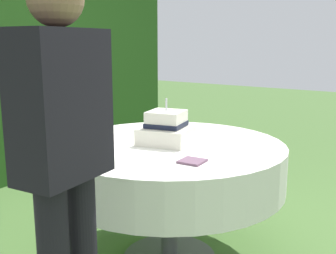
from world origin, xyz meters
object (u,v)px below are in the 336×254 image
Objects in this scene: cake_table at (170,164)px; standing_person at (64,158)px; wedding_cake at (166,129)px; serving_plate_near at (105,139)px; serving_plate_far at (145,131)px; napkin_stack at (192,161)px.

cake_table is 1.05m from standing_person.
serving_plate_near is (-0.15, 0.36, -0.08)m from wedding_cake.
standing_person is at bearing -167.68° from cake_table.
serving_plate_far is 0.76m from napkin_stack.
serving_plate_near is (-0.16, 0.38, 0.14)m from cake_table.
wedding_cake is 0.34m from serving_plate_far.
standing_person reaches higher than serving_plate_far.
wedding_cake is 3.44× the size of serving_plate_near.
serving_plate_near is 0.06× the size of standing_person.
standing_person is (-0.72, 0.11, 0.17)m from napkin_stack.
standing_person is at bearing -166.36° from wedding_cake.
standing_person reaches higher than serving_plate_near.
standing_person is (-1.13, -0.53, 0.17)m from serving_plate_far.
napkin_stack is at bearing -122.78° from serving_plate_far.
serving_plate_near is 0.71m from napkin_stack.
cake_table is 0.43m from serving_plate_near.
serving_plate_near and serving_plate_far have the same top height.
wedding_cake reaches higher than serving_plate_far.
wedding_cake reaches higher than napkin_stack.
standing_person reaches higher than cake_table.
wedding_cake is 1.00m from standing_person.
serving_plate_far is at bearing -11.55° from serving_plate_near.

